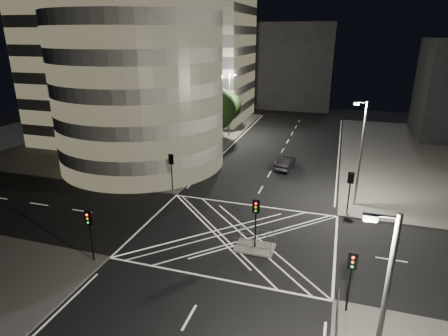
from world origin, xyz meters
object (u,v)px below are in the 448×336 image
(traffic_signal_nr, at_px, (351,271))
(street_lamp_left_far, at_px, (230,103))
(central_island, at_px, (255,248))
(street_lamp_right_far, at_px, (360,151))
(street_lamp_right_near, at_px, (379,325))
(traffic_signal_island, at_px, (256,215))
(sedan, at_px, (285,163))
(traffic_signal_nl, at_px, (90,227))
(traffic_signal_fr, at_px, (350,185))
(traffic_signal_fl, at_px, (171,166))
(street_lamp_left_near, at_px, (185,129))

(traffic_signal_nr, xyz_separation_m, street_lamp_left_far, (-18.24, 36.80, 2.63))
(central_island, height_order, street_lamp_right_far, street_lamp_right_far)
(central_island, bearing_deg, street_lamp_right_near, -59.25)
(traffic_signal_island, xyz_separation_m, sedan, (-0.50, 18.94, -2.14))
(traffic_signal_nl, height_order, sedan, traffic_signal_nl)
(traffic_signal_fr, bearing_deg, traffic_signal_nr, -90.00)
(traffic_signal_fl, xyz_separation_m, traffic_signal_fr, (17.60, 0.00, 0.00))
(traffic_signal_nl, xyz_separation_m, traffic_signal_nr, (17.60, 0.00, 0.00))
(street_lamp_right_near, xyz_separation_m, sedan, (-7.94, 31.44, -4.77))
(traffic_signal_island, height_order, street_lamp_left_near, street_lamp_left_near)
(traffic_signal_nr, distance_m, street_lamp_left_near, 26.32)
(street_lamp_left_far, bearing_deg, traffic_signal_fl, -88.43)
(street_lamp_right_far, bearing_deg, street_lamp_right_near, -90.00)
(traffic_signal_island, relative_size, street_lamp_left_near, 0.40)
(traffic_signal_fl, distance_m, sedan, 14.96)
(traffic_signal_nl, relative_size, traffic_signal_nr, 1.00)
(traffic_signal_fl, distance_m, street_lamp_right_far, 18.55)
(traffic_signal_fl, bearing_deg, street_lamp_left_near, 96.97)
(traffic_signal_island, bearing_deg, traffic_signal_fl, 142.46)
(traffic_signal_fl, xyz_separation_m, street_lamp_left_far, (-0.64, 23.20, 2.63))
(central_island, bearing_deg, street_lamp_right_far, 54.70)
(traffic_signal_nr, bearing_deg, traffic_signal_fr, 90.00)
(traffic_signal_fr, distance_m, street_lamp_left_far, 29.63)
(traffic_signal_fl, xyz_separation_m, traffic_signal_island, (10.80, -8.30, 0.00))
(central_island, distance_m, street_lamp_right_far, 13.98)
(traffic_signal_nr, bearing_deg, central_island, 142.07)
(street_lamp_left_near, xyz_separation_m, sedan, (10.94, 5.44, -4.77))
(traffic_signal_nl, distance_m, street_lamp_right_far, 24.27)
(traffic_signal_fl, distance_m, traffic_signal_island, 13.62)
(traffic_signal_fr, height_order, street_lamp_right_far, street_lamp_right_far)
(street_lamp_right_near, bearing_deg, traffic_signal_fr, 91.75)
(traffic_signal_fr, bearing_deg, street_lamp_right_near, -88.25)
(traffic_signal_nr, height_order, street_lamp_left_near, street_lamp_left_near)
(traffic_signal_fl, relative_size, street_lamp_left_near, 0.40)
(central_island, bearing_deg, traffic_signal_nr, -37.93)
(street_lamp_left_far, distance_m, street_lamp_right_near, 47.88)
(central_island, bearing_deg, sedan, 91.51)
(street_lamp_left_near, bearing_deg, central_island, -49.73)
(traffic_signal_fr, distance_m, sedan, 13.08)
(traffic_signal_fr, height_order, sedan, traffic_signal_fr)
(central_island, relative_size, traffic_signal_nr, 0.75)
(traffic_signal_nr, xyz_separation_m, street_lamp_right_near, (0.64, -7.20, 2.63))
(street_lamp_left_far, relative_size, street_lamp_right_near, 1.00)
(street_lamp_right_far, distance_m, sedan, 12.53)
(traffic_signal_nr, relative_size, street_lamp_right_far, 0.40)
(central_island, bearing_deg, traffic_signal_fl, 142.46)
(sedan, bearing_deg, traffic_signal_nr, 111.51)
(street_lamp_right_near, relative_size, sedan, 2.13)
(traffic_signal_nl, bearing_deg, street_lamp_left_far, 90.99)
(central_island, distance_m, traffic_signal_island, 2.84)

